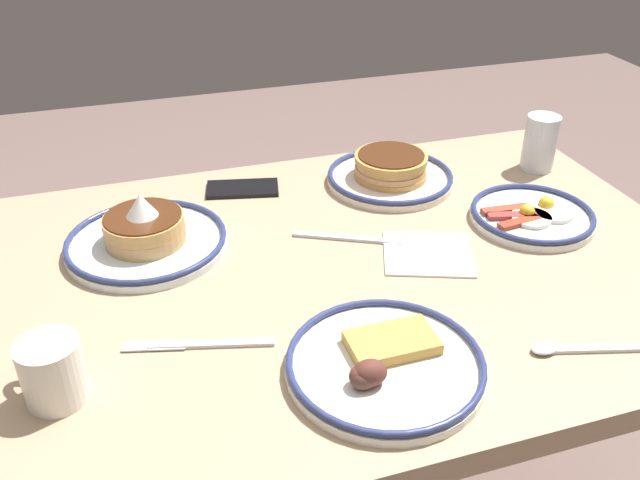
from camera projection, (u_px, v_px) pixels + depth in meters
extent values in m
cube|color=tan|center=(347.00, 274.00, 1.16)|extent=(1.23, 0.85, 0.04)
cylinder|color=#947D60|center=(489.00, 290.00, 1.74)|extent=(0.08, 0.08, 0.69)
cylinder|color=#947D60|center=(75.00, 372.00, 1.48)|extent=(0.08, 0.08, 0.69)
cylinder|color=white|center=(147.00, 244.00, 1.19)|extent=(0.28, 0.28, 0.01)
torus|color=navy|center=(146.00, 238.00, 1.18)|extent=(0.28, 0.28, 0.01)
cylinder|color=tan|center=(146.00, 238.00, 1.18)|extent=(0.14, 0.14, 0.01)
cylinder|color=tan|center=(145.00, 232.00, 1.17)|extent=(0.14, 0.14, 0.01)
cylinder|color=#D5974C|center=(144.00, 226.00, 1.17)|extent=(0.14, 0.14, 0.01)
cylinder|color=tan|center=(143.00, 220.00, 1.16)|extent=(0.14, 0.14, 0.01)
cylinder|color=#4C2814|center=(143.00, 216.00, 1.16)|extent=(0.13, 0.13, 0.00)
cone|color=white|center=(141.00, 205.00, 1.14)|extent=(0.05, 0.05, 0.04)
cylinder|color=silver|center=(390.00, 180.00, 1.40)|extent=(0.26, 0.26, 0.01)
torus|color=navy|center=(390.00, 175.00, 1.39)|extent=(0.26, 0.26, 0.01)
cylinder|color=#D69A4C|center=(390.00, 174.00, 1.39)|extent=(0.15, 0.15, 0.01)
cylinder|color=tan|center=(390.00, 169.00, 1.39)|extent=(0.15, 0.15, 0.01)
cylinder|color=tan|center=(391.00, 164.00, 1.38)|extent=(0.14, 0.14, 0.01)
cylinder|color=gold|center=(391.00, 158.00, 1.37)|extent=(0.15, 0.15, 0.01)
cylinder|color=#4C2814|center=(391.00, 155.00, 1.37)|extent=(0.13, 0.13, 0.00)
cylinder|color=white|center=(385.00, 367.00, 0.92)|extent=(0.27, 0.27, 0.01)
torus|color=navy|center=(385.00, 360.00, 0.91)|extent=(0.27, 0.27, 0.01)
cube|color=gold|center=(392.00, 342.00, 0.94)|extent=(0.12, 0.07, 0.02)
ellipsoid|color=brown|center=(364.00, 378.00, 0.87)|extent=(0.04, 0.03, 0.03)
ellipsoid|color=brown|center=(370.00, 373.00, 0.87)|extent=(0.05, 0.04, 0.04)
ellipsoid|color=brown|center=(364.00, 375.00, 0.87)|extent=(0.04, 0.03, 0.03)
cylinder|color=white|center=(532.00, 218.00, 1.27)|extent=(0.23, 0.23, 0.01)
torus|color=navy|center=(533.00, 212.00, 1.26)|extent=(0.23, 0.23, 0.01)
cylinder|color=white|center=(553.00, 212.00, 1.26)|extent=(0.08, 0.08, 0.01)
sphere|color=yellow|center=(546.00, 204.00, 1.28)|extent=(0.03, 0.03, 0.03)
cylinder|color=white|center=(531.00, 218.00, 1.24)|extent=(0.07, 0.07, 0.01)
sphere|color=yellow|center=(527.00, 211.00, 1.25)|extent=(0.03, 0.03, 0.03)
cube|color=#A64129|center=(505.00, 209.00, 1.27)|extent=(0.09, 0.03, 0.01)
cube|color=#973532|center=(512.00, 216.00, 1.25)|extent=(0.09, 0.04, 0.01)
cube|color=#A33721|center=(519.00, 222.00, 1.23)|extent=(0.09, 0.03, 0.01)
cylinder|color=white|center=(53.00, 371.00, 0.86)|extent=(0.08, 0.08, 0.09)
torus|color=white|center=(33.00, 359.00, 0.88)|extent=(0.05, 0.06, 0.06)
cylinder|color=brown|center=(48.00, 354.00, 0.84)|extent=(0.07, 0.07, 0.01)
cylinder|color=silver|center=(540.00, 143.00, 1.43)|extent=(0.07, 0.07, 0.12)
cylinder|color=black|center=(539.00, 151.00, 1.44)|extent=(0.06, 0.06, 0.08)
cube|color=black|center=(243.00, 188.00, 1.37)|extent=(0.16, 0.10, 0.01)
cube|color=white|center=(428.00, 253.00, 1.17)|extent=(0.19, 0.18, 0.00)
cube|color=silver|center=(347.00, 238.00, 1.21)|extent=(0.18, 0.10, 0.01)
cube|color=silver|center=(396.00, 244.00, 1.19)|extent=(0.03, 0.02, 0.00)
cube|color=silver|center=(397.00, 242.00, 1.20)|extent=(0.03, 0.02, 0.00)
cube|color=silver|center=(397.00, 241.00, 1.20)|extent=(0.03, 0.02, 0.00)
cube|color=silver|center=(397.00, 239.00, 1.21)|extent=(0.03, 0.02, 0.00)
cube|color=silver|center=(211.00, 344.00, 0.96)|extent=(0.18, 0.06, 0.01)
cube|color=silver|center=(154.00, 346.00, 0.96)|extent=(0.09, 0.04, 0.00)
cube|color=silver|center=(603.00, 348.00, 0.96)|extent=(0.18, 0.06, 0.01)
ellipsoid|color=silver|center=(545.00, 348.00, 0.95)|extent=(0.04, 0.03, 0.01)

